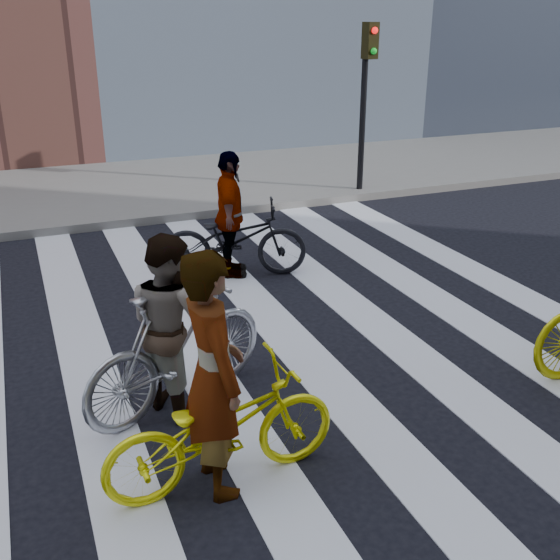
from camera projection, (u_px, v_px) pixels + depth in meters
ground at (244, 349)px, 7.24m from camera, size 100.00×100.00×0.00m
sidewalk_far at (125, 189)px, 13.65m from camera, size 100.00×5.00×0.15m
zebra_crosswalk at (244, 348)px, 7.24m from camera, size 8.25×10.00×0.01m
traffic_signal at (366, 80)px, 12.50m from camera, size 0.22×0.42×3.33m
bike_yellow_left at (222, 428)px, 5.00m from camera, size 1.90×0.73×0.98m
bike_silver_mid at (177, 347)px, 6.00m from camera, size 2.07×1.32×1.21m
bike_dark_rear at (234, 240)px, 9.12m from camera, size 2.13×1.29×1.06m
rider_left at (213, 374)px, 4.80m from camera, size 0.50×0.73×1.95m
rider_mid at (170, 324)px, 5.89m from camera, size 0.92×1.01×1.70m
rider_rear at (230, 215)px, 8.97m from camera, size 0.73×1.12×1.77m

